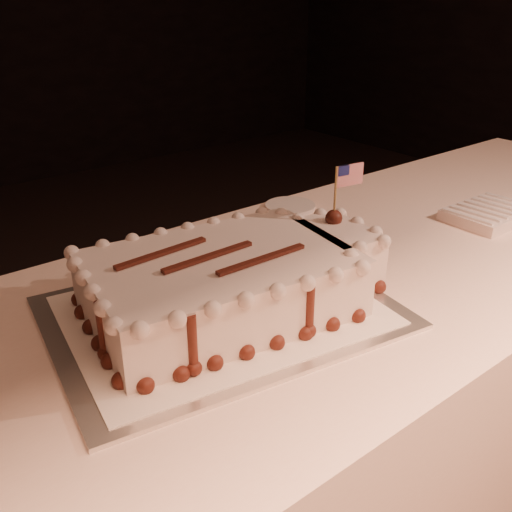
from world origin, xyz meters
TOP-DOWN VIEW (x-y plane):
  - banquet_table at (0.00, 0.60)m, footprint 2.40×0.80m
  - cake_board at (-0.41, 0.59)m, footprint 0.66×0.54m
  - doily at (-0.41, 0.59)m, footprint 0.59×0.48m
  - sheet_cake at (-0.38, 0.59)m, footprint 0.59×0.39m
  - napkin_stack at (0.38, 0.55)m, footprint 0.21×0.16m
  - side_plate at (0.05, 0.92)m, footprint 0.13×0.13m

SIDE VIEW (x-z plane):
  - banquet_table at x=0.00m, z-range 0.00..0.75m
  - cake_board at x=-0.41m, z-range 0.75..0.76m
  - side_plate at x=0.05m, z-range 0.75..0.76m
  - doily at x=-0.41m, z-range 0.76..0.76m
  - napkin_stack at x=0.38m, z-range 0.75..0.78m
  - sheet_cake at x=-0.38m, z-range 0.70..0.93m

